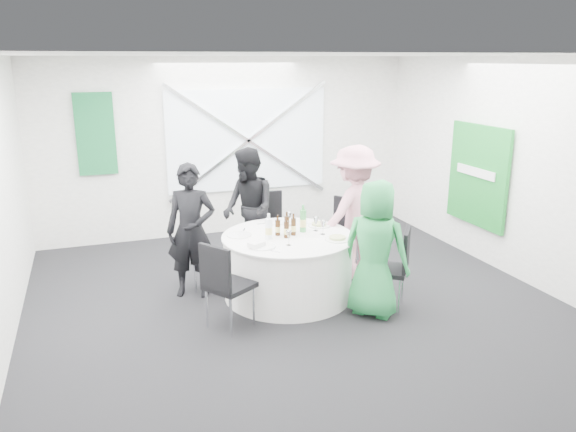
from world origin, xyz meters
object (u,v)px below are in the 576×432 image
object	(u,v)px
chair_back	(268,222)
chair_front_left	(224,280)
chair_back_left	(205,253)
green_water_bottle	(303,221)
banquet_table	(288,266)
person_man_back_left	(191,231)
person_woman_pink	(354,212)
chair_back_right	(342,229)
person_man_back	(248,209)
chair_front_right	(395,263)
clear_water_bottle	(269,229)
person_woman_green	(375,249)

from	to	relation	value
chair_back	chair_front_left	xyz separation A→B (m)	(-1.05, -1.77, -0.03)
chair_back_left	green_water_bottle	world-z (taller)	green_water_bottle
banquet_table	green_water_bottle	xyz separation A→B (m)	(0.22, 0.09, 0.51)
person_man_back_left	green_water_bottle	size ratio (longest dim) A/B	4.87
person_man_back_left	person_woman_pink	world-z (taller)	person_woman_pink
chair_back	chair_back_right	distance (m)	1.03
chair_back_left	green_water_bottle	distance (m)	1.27
chair_back_right	green_water_bottle	bearing A→B (deg)	-87.62
person_woman_pink	person_man_back	bearing A→B (deg)	-50.45
chair_front_right	clear_water_bottle	distance (m)	1.48
green_water_bottle	clear_water_bottle	size ratio (longest dim) A/B	1.10
chair_back	green_water_bottle	size ratio (longest dim) A/B	3.02
chair_back_left	person_woman_pink	world-z (taller)	person_woman_pink
chair_back	chair_back_left	size ratio (longest dim) A/B	1.22
chair_back	person_man_back_left	size ratio (longest dim) A/B	0.62
banquet_table	clear_water_bottle	world-z (taller)	clear_water_bottle
person_man_back	person_woman_pink	size ratio (longest dim) A/B	0.96
chair_back	person_man_back_left	bearing A→B (deg)	-141.41
person_man_back	clear_water_bottle	bearing A→B (deg)	-12.81
green_water_bottle	clear_water_bottle	xyz separation A→B (m)	(-0.47, -0.13, -0.01)
person_man_back	chair_back_left	bearing A→B (deg)	-61.67
chair_back	person_woman_green	xyz separation A→B (m)	(0.60, -1.96, 0.18)
banquet_table	chair_front_left	xyz separation A→B (m)	(-0.92, -0.60, 0.18)
chair_back	clear_water_bottle	bearing A→B (deg)	-101.02
chair_back_left	person_man_back	distance (m)	0.97
person_man_back_left	person_woman_pink	distance (m)	2.10
green_water_bottle	clear_water_bottle	bearing A→B (deg)	-164.96
chair_back_right	person_man_back	world-z (taller)	person_man_back
chair_back_right	person_man_back_left	size ratio (longest dim) A/B	0.61
chair_front_left	person_man_back	bearing A→B (deg)	-56.92
chair_back_right	person_woman_green	world-z (taller)	person_woman_green
chair_back	chair_back_right	bearing A→B (deg)	-29.12
chair_back	chair_front_right	world-z (taller)	chair_back
chair_back_right	chair_back	bearing A→B (deg)	-156.32
chair_front_right	person_man_back_left	distance (m)	2.39
chair_back	person_woman_pink	world-z (taller)	person_woman_pink
chair_front_right	person_man_back	bearing A→B (deg)	-110.79
person_woman_pink	person_woman_green	bearing A→B (deg)	55.42
chair_front_right	chair_front_left	distance (m)	1.94
chair_front_left	person_man_back	distance (m)	1.87
banquet_table	clear_water_bottle	size ratio (longest dim) A/B	5.19
person_man_back	chair_front_left	bearing A→B (deg)	-32.88
person_man_back_left	chair_back_left	bearing A→B (deg)	57.15
chair_back_right	person_man_back	bearing A→B (deg)	-145.10
person_woman_pink	person_woman_green	size ratio (longest dim) A/B	1.12
chair_back_left	chair_front_right	distance (m)	2.30
chair_back_right	clear_water_bottle	world-z (taller)	clear_water_bottle
banquet_table	green_water_bottle	distance (m)	0.57
chair_back	person_woman_pink	size ratio (longest dim) A/B	0.58
chair_back	banquet_table	bearing A→B (deg)	-90.00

